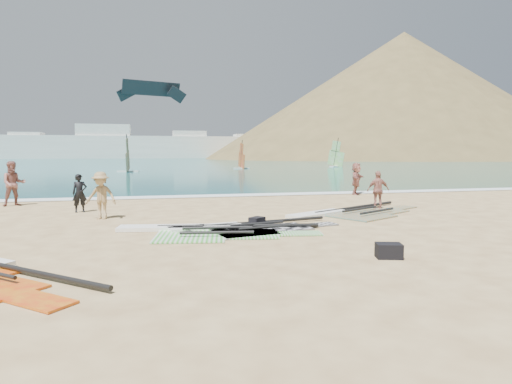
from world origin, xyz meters
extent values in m
plane|color=tan|center=(0.00, 0.00, 0.00)|extent=(300.00, 300.00, 0.00)
cube|color=#0B5150|center=(0.00, 132.00, 0.00)|extent=(300.00, 240.00, 0.06)
cube|color=white|center=(0.00, 12.30, 0.00)|extent=(300.00, 1.20, 0.04)
cube|color=white|center=(-20.00, 150.00, 4.03)|extent=(160.00, 8.00, 8.00)
cube|color=white|center=(-45.00, 150.00, 4.53)|extent=(10.00, 7.00, 9.00)
cube|color=white|center=(-20.00, 150.00, 6.03)|extent=(18.00, 7.00, 12.00)
cube|color=white|center=(10.00, 150.00, 5.03)|extent=(12.00, 7.00, 10.00)
cube|color=white|center=(35.00, 150.00, 4.53)|extent=(16.00, 7.00, 9.00)
cube|color=white|center=(55.00, 150.00, 5.53)|extent=(10.00, 7.00, 11.00)
cone|color=olive|center=(85.00, 130.00, 0.00)|extent=(143.00, 143.00, 45.00)
cone|color=olive|center=(120.00, 140.00, 0.00)|extent=(70.00, 70.00, 28.00)
cube|color=black|center=(0.30, 1.80, 0.02)|extent=(2.09, 2.24, 0.04)
cube|color=black|center=(1.80, 2.11, 0.02)|extent=(1.57, 1.50, 0.04)
cube|color=black|center=(3.03, 2.37, 0.02)|extent=(1.25, 0.80, 0.04)
cylinder|color=black|center=(1.34, 2.90, 0.10)|extent=(4.35, 1.01, 0.11)
cylinder|color=black|center=(0.89, 2.26, 0.16)|extent=(1.80, 0.45, 0.08)
cylinder|color=black|center=(1.03, 1.61, 0.16)|extent=(1.80, 0.45, 0.08)
cube|color=white|center=(-0.73, 2.47, 0.06)|extent=(2.39, 1.09, 0.12)
cube|color=green|center=(-1.27, 1.57, 0.02)|extent=(2.30, 2.48, 0.04)
cube|color=green|center=(0.47, 1.29, 0.02)|extent=(1.74, 1.65, 0.04)
cube|color=green|center=(1.87, 1.07, 0.02)|extent=(1.41, 0.86, 0.04)
cylinder|color=black|center=(0.30, 2.32, 0.10)|extent=(5.00, 0.92, 0.12)
cylinder|color=black|center=(-0.45, 1.83, 0.16)|extent=(2.07, 0.42, 0.09)
cylinder|color=black|center=(-0.57, 1.07, 0.16)|extent=(2.07, 0.42, 0.09)
cube|color=white|center=(-2.09, 2.71, 0.06)|extent=(2.71, 1.12, 0.12)
cube|color=orange|center=(5.15, 4.01, 0.02)|extent=(2.91, 3.00, 0.04)
cube|color=orange|center=(6.76, 4.89, 0.02)|extent=(2.12, 2.08, 0.04)
cube|color=orange|center=(8.07, 5.60, 0.02)|extent=(1.54, 1.26, 0.04)
cylinder|color=black|center=(5.97, 5.63, 0.10)|extent=(4.69, 2.63, 0.13)
cylinder|color=black|center=(5.66, 4.75, 0.16)|extent=(1.96, 1.12, 0.09)
cylinder|color=black|center=(6.05, 4.04, 0.16)|extent=(1.96, 1.12, 0.09)
cube|color=white|center=(3.75, 4.42, 0.06)|extent=(2.77, 1.97, 0.12)
cube|color=red|center=(-4.05, -3.45, 0.02)|extent=(1.22, 1.17, 0.04)
cylinder|color=black|center=(-4.63, -1.81, 0.10)|extent=(3.33, 2.94, 0.10)
cube|color=black|center=(0.96, 2.66, 0.15)|extent=(0.59, 0.57, 0.31)
cube|color=black|center=(2.95, -2.08, 0.17)|extent=(0.66, 0.54, 0.34)
imported|color=black|center=(-5.22, 7.47, 0.77)|extent=(0.65, 0.52, 1.55)
imported|color=#945950|center=(-8.44, 10.30, 1.01)|extent=(1.19, 1.07, 2.01)
imported|color=#9D7E50|center=(-4.16, 5.44, 0.86)|extent=(1.25, 0.94, 1.72)
imported|color=#AE6E5F|center=(6.88, 5.52, 0.81)|extent=(0.99, 0.51, 1.62)
imported|color=#B36E61|center=(8.83, 11.50, 0.91)|extent=(1.44, 1.66, 1.81)
cube|color=white|center=(-5.47, 42.01, 0.10)|extent=(2.52, 0.93, 0.14)
cube|color=#D84004|center=(-5.47, 42.01, 1.31)|extent=(0.32, 3.02, 2.70)
cube|color=#D84004|center=(-5.47, 42.01, 3.16)|extent=(0.21, 1.70, 1.87)
cylinder|color=black|center=(-5.47, 42.01, 2.34)|extent=(0.18, 0.86, 4.28)
cube|color=white|center=(9.61, 48.84, 0.10)|extent=(2.31, 0.98, 0.13)
cube|color=#C01B3E|center=(9.61, 48.84, 1.18)|extent=(0.47, 2.72, 2.44)
cube|color=#C01B3E|center=(9.61, 48.84, 2.86)|extent=(0.29, 1.53, 1.69)
cylinder|color=black|center=(9.61, 48.84, 2.11)|extent=(0.21, 0.78, 3.87)
cube|color=white|center=(25.68, 52.69, 0.10)|extent=(2.53, 2.06, 0.15)
cube|color=#5CC621|center=(25.68, 52.69, 1.35)|extent=(1.82, 2.62, 2.79)
cube|color=#5CC621|center=(25.68, 52.69, 3.27)|extent=(1.04, 1.49, 1.94)
cylinder|color=black|center=(25.68, 52.69, 2.41)|extent=(0.58, 0.79, 4.42)
cube|color=black|center=(-2.59, 48.29, 10.76)|extent=(7.57, 3.12, 1.84)
cube|color=black|center=(-5.71, 47.35, 10.06)|extent=(2.35, 1.48, 2.34)
cube|color=black|center=(0.54, 49.23, 10.06)|extent=(2.66, 1.10, 2.34)
camera|label=1|loc=(-2.20, -10.74, 2.43)|focal=30.00mm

